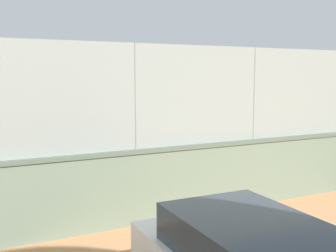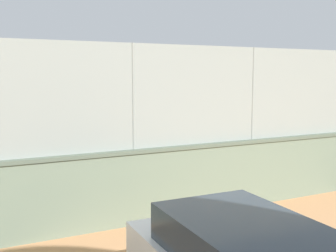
# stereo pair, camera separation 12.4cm
# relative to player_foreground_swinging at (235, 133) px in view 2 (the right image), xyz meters

# --- Properties ---
(ground_plane) EXTENTS (260.00, 260.00, 0.00)m
(ground_plane) POSITION_rel_player_foreground_swinging_xyz_m (4.12, -7.63, -0.86)
(ground_plane) COLOR tan
(perimeter_wall) EXTENTS (32.12, 0.65, 1.65)m
(perimeter_wall) POSITION_rel_player_foreground_swinging_xyz_m (3.71, 5.81, -0.03)
(perimeter_wall) COLOR slate
(perimeter_wall) RESTS_ON ground_plane
(fence_panel_on_wall) EXTENTS (31.54, 0.32, 2.25)m
(fence_panel_on_wall) POSITION_rel_player_foreground_swinging_xyz_m (3.71, 5.81, 1.92)
(fence_panel_on_wall) COLOR gray
(fence_panel_on_wall) RESTS_ON perimeter_wall
(player_foreground_swinging) EXTENTS (1.13, 0.76, 1.47)m
(player_foreground_swinging) POSITION_rel_player_foreground_swinging_xyz_m (0.00, 0.00, 0.00)
(player_foreground_swinging) COLOR black
(player_foreground_swinging) RESTS_ON ground_plane
(player_at_service_line) EXTENTS (0.73, 1.20, 1.55)m
(player_at_service_line) POSITION_rel_player_foreground_swinging_xyz_m (6.22, -6.71, 0.05)
(player_at_service_line) COLOR navy
(player_at_service_line) RESTS_ON ground_plane
(sports_ball) EXTENTS (0.12, 0.12, 0.12)m
(sports_ball) POSITION_rel_player_foreground_swinging_xyz_m (-0.02, 1.21, -0.80)
(sports_ball) COLOR yellow
(sports_ball) RESTS_ON ground_plane
(courtside_bench) EXTENTS (1.60, 0.39, 0.87)m
(courtside_bench) POSITION_rel_player_foreground_swinging_xyz_m (-0.84, 4.07, -0.40)
(courtside_bench) COLOR brown
(courtside_bench) RESTS_ON ground_plane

